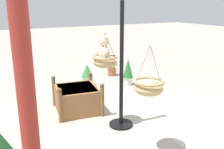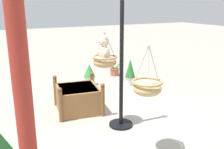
% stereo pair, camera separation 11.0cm
% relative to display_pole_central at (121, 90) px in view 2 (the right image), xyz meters
% --- Properties ---
extents(ground_plane, '(40.00, 40.00, 0.00)m').
position_rel_display_pole_central_xyz_m(ground_plane, '(0.10, 0.04, -0.70)').
color(ground_plane, '#A8A093').
extents(display_pole_central, '(0.44, 0.44, 2.30)m').
position_rel_display_pole_central_xyz_m(display_pole_central, '(0.00, 0.00, 0.00)').
color(display_pole_central, black).
rests_on(display_pole_central, ground).
extents(hanging_basket_with_teddy, '(0.44, 0.44, 0.63)m').
position_rel_display_pole_central_xyz_m(hanging_basket_with_teddy, '(0.15, 0.25, 0.53)').
color(hanging_basket_with_teddy, tan).
extents(teddy_bear, '(0.31, 0.27, 0.45)m').
position_rel_display_pole_central_xyz_m(teddy_bear, '(0.15, 0.27, 0.72)').
color(teddy_bear, beige).
extents(hanging_basket_left_high, '(0.44, 0.44, 0.73)m').
position_rel_display_pole_central_xyz_m(hanging_basket_left_high, '(-0.94, 0.11, 0.35)').
color(hanging_basket_left_high, tan).
extents(greenhouse_pillar_right, '(0.38, 0.38, 2.93)m').
position_rel_display_pole_central_xyz_m(greenhouse_pillar_right, '(-1.01, 1.80, 0.72)').
color(greenhouse_pillar_right, '#9E2D23').
rests_on(greenhouse_pillar_right, ground).
extents(wooden_planter_box, '(1.08, 1.04, 0.69)m').
position_rel_display_pole_central_xyz_m(wooden_planter_box, '(1.02, 0.46, -0.42)').
color(wooden_planter_box, olive).
rests_on(wooden_planter_box, ground).
extents(potted_plant_fern_front, '(0.47, 0.49, 0.40)m').
position_rel_display_pole_central_xyz_m(potted_plant_fern_front, '(3.07, -1.50, -0.55)').
color(potted_plant_fern_front, '#AD563D').
rests_on(potted_plant_fern_front, ground).
extents(potted_plant_flowering_red, '(0.29, 0.29, 0.73)m').
position_rel_display_pole_central_xyz_m(potted_plant_flowering_red, '(2.02, -1.43, -0.33)').
color(potted_plant_flowering_red, beige).
rests_on(potted_plant_flowering_red, ground).
extents(potted_plant_bushy_green, '(0.33, 0.33, 0.60)m').
position_rel_display_pole_central_xyz_m(potted_plant_bushy_green, '(2.53, -0.42, -0.39)').
color(potted_plant_bushy_green, beige).
rests_on(potted_plant_bushy_green, ground).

